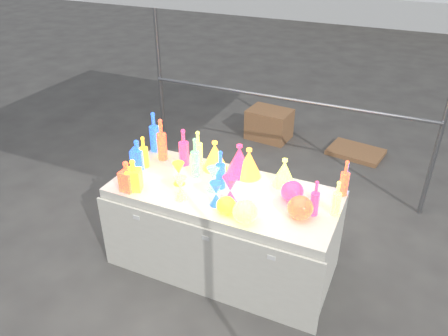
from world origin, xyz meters
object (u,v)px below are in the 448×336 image
at_px(display_table, 224,229).
at_px(lampshade_0, 215,155).
at_px(globe_0, 226,206).
at_px(bottle_0, 162,141).
at_px(decanter_0, 134,175).
at_px(cardboard_box_closed, 269,124).

xyz_separation_m(display_table, lampshade_0, (-0.21, 0.29, 0.50)).
bearing_deg(lampshade_0, display_table, -41.64).
xyz_separation_m(globe_0, lampshade_0, (-0.35, 0.55, 0.07)).
xyz_separation_m(bottle_0, lampshade_0, (0.50, 0.02, -0.04)).
distance_m(bottle_0, globe_0, 1.01).
bearing_deg(lampshade_0, globe_0, -45.27).
bearing_deg(decanter_0, lampshade_0, 32.44).
height_order(cardboard_box_closed, bottle_0, bottle_0).
height_order(display_table, cardboard_box_closed, display_table).
distance_m(cardboard_box_closed, globe_0, 2.90).
bearing_deg(display_table, decanter_0, -157.04).
xyz_separation_m(decanter_0, globe_0, (0.78, 0.01, -0.08)).
bearing_deg(globe_0, bottle_0, 148.43).
distance_m(cardboard_box_closed, lampshade_0, 2.33).
relative_size(decanter_0, lampshade_0, 1.05).
height_order(display_table, globe_0, globe_0).
relative_size(globe_0, lampshade_0, 0.57).
bearing_deg(display_table, lampshade_0, 126.35).
height_order(cardboard_box_closed, decanter_0, decanter_0).
relative_size(display_table, globe_0, 12.72).
relative_size(display_table, decanter_0, 6.90).
distance_m(globe_0, lampshade_0, 0.66).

